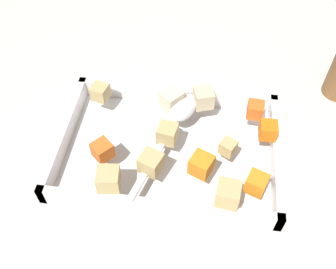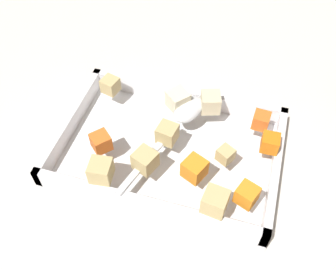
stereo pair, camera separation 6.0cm
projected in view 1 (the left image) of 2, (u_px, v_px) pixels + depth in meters
ground_plane at (177, 164)px, 0.64m from camera, size 4.00×4.00×0.00m
baking_dish at (168, 151)px, 0.64m from camera, size 0.36×0.24×0.05m
carrot_chunk_corner_se at (257, 183)px, 0.54m from camera, size 0.04×0.04×0.03m
carrot_chunk_under_handle at (102, 150)px, 0.58m from camera, size 0.04×0.04×0.03m
carrot_chunk_corner_ne at (201, 165)px, 0.56m from camera, size 0.04×0.04×0.03m
carrot_chunk_far_right at (255, 110)px, 0.63m from camera, size 0.03×0.03×0.03m
carrot_chunk_mid_left at (268, 130)px, 0.61m from camera, size 0.03×0.03×0.03m
potato_chunk_rim_edge at (204, 98)px, 0.65m from camera, size 0.04×0.04×0.03m
potato_chunk_corner_nw at (228, 194)px, 0.53m from camera, size 0.04×0.04×0.03m
potato_chunk_near_spoon at (171, 99)px, 0.64m from camera, size 0.05×0.05×0.03m
potato_chunk_near_left at (167, 133)px, 0.60m from camera, size 0.03×0.03×0.03m
potato_chunk_corner_sw at (100, 92)px, 0.66m from camera, size 0.03×0.03×0.03m
potato_chunk_far_left at (108, 179)px, 0.55m from camera, size 0.04×0.04×0.03m
potato_chunk_heap_side at (151, 163)px, 0.56m from camera, size 0.04×0.04×0.03m
potato_chunk_center at (228, 149)px, 0.58m from camera, size 0.03×0.03×0.02m
serving_spoon at (179, 113)px, 0.63m from camera, size 0.09×0.22×0.02m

